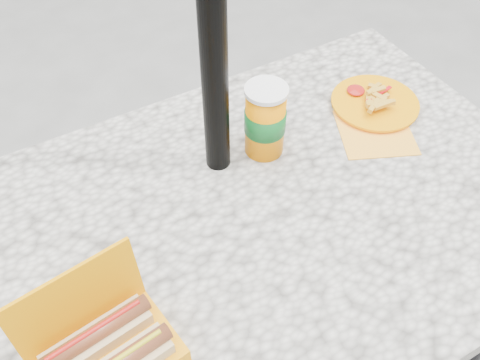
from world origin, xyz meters
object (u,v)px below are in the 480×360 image
fries_plate (375,104)px  soda_cup (265,120)px  umbrella_pole (212,9)px  hotdog_box (107,354)px

fries_plate → soda_cup: 0.30m
fries_plate → soda_cup: (-0.29, 0.01, 0.07)m
umbrella_pole → hotdog_box: umbrella_pole is taller
fries_plate → hotdog_box: bearing=-159.6°
fries_plate → umbrella_pole: bearing=176.3°
hotdog_box → soda_cup: size_ratio=1.36×
umbrella_pole → soda_cup: bearing=-8.1°
hotdog_box → fries_plate: bearing=12.3°
umbrella_pole → hotdog_box: bearing=-139.2°
umbrella_pole → soda_cup: umbrella_pole is taller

